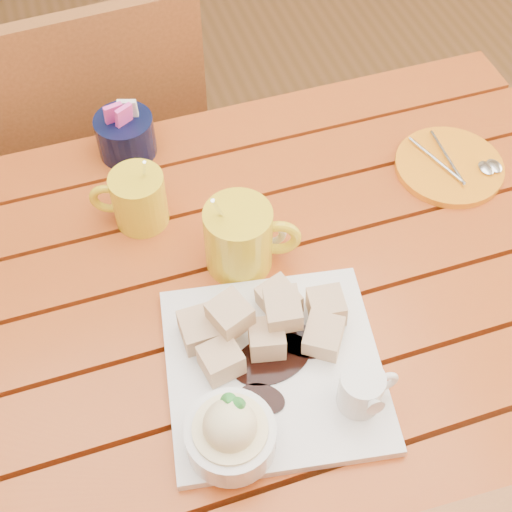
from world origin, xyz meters
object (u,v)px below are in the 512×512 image
object	(u,v)px
table	(251,328)
chair_far	(98,148)
coffee_mug_right	(241,237)
coffee_mug_left	(137,198)
orange_saucer	(450,166)
dessert_plate	(266,378)

from	to	relation	value
table	chair_far	xyz separation A→B (m)	(-0.15, 0.62, -0.13)
coffee_mug_right	coffee_mug_left	bearing A→B (deg)	151.45
chair_far	coffee_mug_left	bearing A→B (deg)	90.74
table	coffee_mug_right	bearing A→B (deg)	87.31
coffee_mug_right	orange_saucer	size ratio (longest dim) A/B	0.92
dessert_plate	chair_far	size ratio (longest dim) A/B	0.36
dessert_plate	coffee_mug_right	size ratio (longest dim) A/B	1.97
table	chair_far	bearing A→B (deg)	104.04
dessert_plate	coffee_mug_left	distance (m)	0.36
chair_far	table	bearing A→B (deg)	100.69
dessert_plate	coffee_mug_right	xyz separation A→B (m)	(0.03, 0.21, 0.02)
table	dessert_plate	xyz separation A→B (m)	(-0.03, -0.16, 0.14)
table	coffee_mug_left	world-z (taller)	coffee_mug_left
table	orange_saucer	distance (m)	0.43
dessert_plate	chair_far	xyz separation A→B (m)	(-0.12, 0.77, -0.27)
orange_saucer	chair_far	distance (m)	0.77
coffee_mug_left	table	bearing A→B (deg)	-37.11
coffee_mug_left	chair_far	size ratio (longest dim) A/B	0.15
table	orange_saucer	bearing A→B (deg)	18.28
table	coffee_mug_left	size ratio (longest dim) A/B	8.59
coffee_mug_right	chair_far	world-z (taller)	chair_far
dessert_plate	coffee_mug_right	bearing A→B (deg)	81.04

